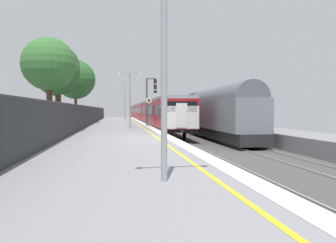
{
  "coord_description": "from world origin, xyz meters",
  "views": [
    {
      "loc": [
        -2.49,
        -17.08,
        1.56
      ],
      "look_at": [
        1.43,
        7.81,
        0.65
      ],
      "focal_mm": 33.89,
      "sensor_mm": 36.0,
      "label": 1
    }
  ],
  "objects_px": {
    "platform_lamp_far": "(125,98)",
    "background_tree_left": "(50,66)",
    "commuter_train_at_platform": "(146,112)",
    "signal_gantry": "(150,96)",
    "speed_limit_sign": "(149,108)",
    "platform_lamp_near": "(164,38)",
    "background_tree_right": "(58,67)",
    "freight_train_adjacent_track": "(199,111)",
    "platform_lamp_mid": "(130,94)",
    "background_tree_centre": "(75,81)",
    "background_tree_back": "(56,74)"
  },
  "relations": [
    {
      "from": "signal_gantry",
      "to": "speed_limit_sign",
      "type": "distance_m",
      "value": 3.44
    },
    {
      "from": "platform_lamp_near",
      "to": "background_tree_centre",
      "type": "bearing_deg",
      "value": 100.63
    },
    {
      "from": "commuter_train_at_platform",
      "to": "background_tree_left",
      "type": "distance_m",
      "value": 30.4
    },
    {
      "from": "background_tree_left",
      "to": "background_tree_back",
      "type": "distance_m",
      "value": 4.92
    },
    {
      "from": "platform_lamp_mid",
      "to": "background_tree_centre",
      "type": "distance_m",
      "value": 13.23
    },
    {
      "from": "platform_lamp_far",
      "to": "background_tree_back",
      "type": "distance_m",
      "value": 19.89
    },
    {
      "from": "commuter_train_at_platform",
      "to": "signal_gantry",
      "type": "distance_m",
      "value": 20.88
    },
    {
      "from": "background_tree_centre",
      "to": "freight_train_adjacent_track",
      "type": "bearing_deg",
      "value": -22.82
    },
    {
      "from": "platform_lamp_far",
      "to": "background_tree_right",
      "type": "relative_size",
      "value": 0.71
    },
    {
      "from": "commuter_train_at_platform",
      "to": "background_tree_left",
      "type": "bearing_deg",
      "value": -108.03
    },
    {
      "from": "platform_lamp_near",
      "to": "background_tree_right",
      "type": "distance_m",
      "value": 27.4
    },
    {
      "from": "background_tree_right",
      "to": "freight_train_adjacent_track",
      "type": "bearing_deg",
      "value": -0.64
    },
    {
      "from": "commuter_train_at_platform",
      "to": "background_tree_right",
      "type": "bearing_deg",
      "value": -118.56
    },
    {
      "from": "platform_lamp_far",
      "to": "background_tree_left",
      "type": "height_order",
      "value": "background_tree_left"
    },
    {
      "from": "platform_lamp_far",
      "to": "background_tree_centre",
      "type": "bearing_deg",
      "value": -124.51
    },
    {
      "from": "signal_gantry",
      "to": "background_tree_back",
      "type": "distance_m",
      "value": 9.1
    },
    {
      "from": "speed_limit_sign",
      "to": "background_tree_right",
      "type": "bearing_deg",
      "value": 151.74
    },
    {
      "from": "platform_lamp_mid",
      "to": "platform_lamp_far",
      "type": "bearing_deg",
      "value": 90.0
    },
    {
      "from": "speed_limit_sign",
      "to": "background_tree_centre",
      "type": "xyz_separation_m",
      "value": [
        -7.75,
        10.21,
        3.27
      ]
    },
    {
      "from": "commuter_train_at_platform",
      "to": "freight_train_adjacent_track",
      "type": "relative_size",
      "value": 2.07
    },
    {
      "from": "background_tree_centre",
      "to": "platform_lamp_near",
      "type": "bearing_deg",
      "value": -79.37
    },
    {
      "from": "signal_gantry",
      "to": "platform_lamp_near",
      "type": "relative_size",
      "value": 0.92
    },
    {
      "from": "platform_lamp_far",
      "to": "platform_lamp_mid",
      "type": "bearing_deg",
      "value": -90.0
    },
    {
      "from": "freight_train_adjacent_track",
      "to": "commuter_train_at_platform",
      "type": "bearing_deg",
      "value": 101.63
    },
    {
      "from": "background_tree_left",
      "to": "background_tree_right",
      "type": "xyz_separation_m",
      "value": [
        -1.15,
        9.44,
        1.2
      ]
    },
    {
      "from": "commuter_train_at_platform",
      "to": "background_tree_back",
      "type": "distance_m",
      "value": 26.02
    },
    {
      "from": "commuter_train_at_platform",
      "to": "platform_lamp_far",
      "type": "bearing_deg",
      "value": -125.73
    },
    {
      "from": "platform_lamp_near",
      "to": "platform_lamp_far",
      "type": "xyz_separation_m",
      "value": [
        0.0,
        40.66,
        0.28
      ]
    },
    {
      "from": "freight_train_adjacent_track",
      "to": "background_tree_left",
      "type": "relative_size",
      "value": 4.3
    },
    {
      "from": "commuter_train_at_platform",
      "to": "background_tree_centre",
      "type": "relative_size",
      "value": 7.99
    },
    {
      "from": "platform_lamp_mid",
      "to": "platform_lamp_far",
      "type": "distance_m",
      "value": 20.33
    },
    {
      "from": "commuter_train_at_platform",
      "to": "platform_lamp_mid",
      "type": "xyz_separation_m",
      "value": [
        -3.6,
        -25.34,
        1.64
      ]
    },
    {
      "from": "speed_limit_sign",
      "to": "platform_lamp_near",
      "type": "relative_size",
      "value": 0.52
    },
    {
      "from": "commuter_train_at_platform",
      "to": "background_tree_left",
      "type": "height_order",
      "value": "background_tree_left"
    },
    {
      "from": "background_tree_centre",
      "to": "background_tree_right",
      "type": "height_order",
      "value": "background_tree_right"
    },
    {
      "from": "platform_lamp_near",
      "to": "background_tree_left",
      "type": "distance_m",
      "value": 17.96
    },
    {
      "from": "background_tree_centre",
      "to": "platform_lamp_far",
      "type": "bearing_deg",
      "value": 55.49
    },
    {
      "from": "background_tree_back",
      "to": "background_tree_left",
      "type": "bearing_deg",
      "value": -84.05
    },
    {
      "from": "commuter_train_at_platform",
      "to": "background_tree_back",
      "type": "height_order",
      "value": "background_tree_back"
    },
    {
      "from": "speed_limit_sign",
      "to": "background_tree_left",
      "type": "bearing_deg",
      "value": -147.47
    },
    {
      "from": "platform_lamp_near",
      "to": "freight_train_adjacent_track",
      "type": "bearing_deg",
      "value": 73.82
    },
    {
      "from": "commuter_train_at_platform",
      "to": "background_tree_back",
      "type": "bearing_deg",
      "value": -112.47
    },
    {
      "from": "commuter_train_at_platform",
      "to": "speed_limit_sign",
      "type": "relative_size",
      "value": 21.88
    },
    {
      "from": "commuter_train_at_platform",
      "to": "freight_train_adjacent_track",
      "type": "distance_m",
      "value": 19.86
    },
    {
      "from": "freight_train_adjacent_track",
      "to": "platform_lamp_near",
      "type": "xyz_separation_m",
      "value": [
        -7.61,
        -26.21,
        1.65
      ]
    },
    {
      "from": "platform_lamp_mid",
      "to": "background_tree_centre",
      "type": "bearing_deg",
      "value": 117.32
    },
    {
      "from": "commuter_train_at_platform",
      "to": "platform_lamp_far",
      "type": "distance_m",
      "value": 6.52
    },
    {
      "from": "platform_lamp_mid",
      "to": "background_tree_right",
      "type": "xyz_separation_m",
      "value": [
        -6.9,
        6.05,
        2.98
      ]
    },
    {
      "from": "platform_lamp_near",
      "to": "background_tree_back",
      "type": "bearing_deg",
      "value": 106.0
    },
    {
      "from": "platform_lamp_near",
      "to": "background_tree_right",
      "type": "bearing_deg",
      "value": 104.66
    }
  ]
}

